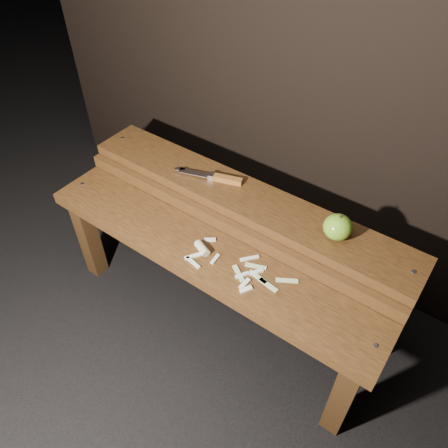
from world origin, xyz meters
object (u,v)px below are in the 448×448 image
Objects in this scene: bench_rear_tier at (242,214)px; apple at (338,227)px; bench_front_tier at (202,267)px; knife at (219,178)px.

apple is (0.33, 0.00, 0.12)m from bench_rear_tier.
bench_rear_tier reaches higher than bench_front_tier.
apple is 0.37× the size of knife.
bench_rear_tier is 5.04× the size of knife.
bench_rear_tier is at bearing 90.00° from bench_front_tier.
bench_front_tier is at bearing -144.78° from apple.
apple is 0.44m from knife.
apple is at bearing 0.76° from bench_rear_tier.
apple reaches higher than knife.
knife is at bearing 171.82° from bench_rear_tier.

